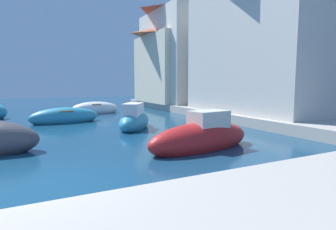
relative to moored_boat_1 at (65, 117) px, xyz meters
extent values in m
plane|color=navy|center=(-2.06, -10.28, -0.31)|extent=(80.00, 80.00, 0.00)
cube|color=#ADA89E|center=(10.94, -4.28, -0.06)|extent=(6.00, 32.00, 0.50)
ellipsoid|color=teal|center=(0.00, 0.00, 0.00)|extent=(3.87, 1.63, 1.10)
cube|color=brown|center=(0.00, 0.00, 0.37)|extent=(0.86, 1.05, 0.08)
ellipsoid|color=white|center=(2.55, 3.95, 0.00)|extent=(3.46, 1.36, 1.12)
cube|color=brown|center=(2.55, 3.95, 0.38)|extent=(0.72, 1.02, 0.08)
ellipsoid|color=teal|center=(2.81, -3.66, 0.00)|extent=(2.80, 3.29, 1.10)
cube|color=white|center=(2.67, -3.87, 0.63)|extent=(1.42, 1.58, 0.62)
ellipsoid|color=#B21E1E|center=(3.32, -8.77, 0.01)|extent=(4.32, 1.92, 1.17)
cube|color=beige|center=(3.65, -8.72, 0.67)|extent=(1.41, 1.03, 0.61)
cube|color=beige|center=(10.94, -3.85, 4.10)|extent=(5.12, 8.87, 7.81)
cube|color=silver|center=(10.94, 5.75, 4.13)|extent=(5.47, 7.56, 7.87)
pyramid|color=#9E422D|center=(10.94, 5.75, 8.56)|extent=(5.80, 8.01, 0.99)
cube|color=beige|center=(10.94, 6.32, 3.13)|extent=(6.47, 6.79, 5.87)
pyramid|color=#B25638|center=(10.94, 6.32, 6.65)|extent=(6.86, 7.20, 1.16)
cylinder|color=brown|center=(10.43, -6.28, 1.03)|extent=(0.24, 0.24, 1.67)
sphere|color=#285623|center=(10.43, -6.28, 2.73)|extent=(2.46, 2.46, 2.46)
camera|label=1|loc=(-1.87, -16.58, 1.91)|focal=30.06mm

